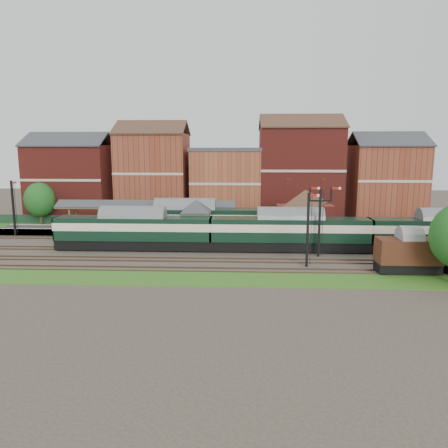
{
  "coord_description": "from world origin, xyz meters",
  "views": [
    {
      "loc": [
        3.18,
        -52.83,
        12.68
      ],
      "look_at": [
        0.69,
        2.0,
        3.0
      ],
      "focal_mm": 35.0,
      "sensor_mm": 36.0,
      "label": 1
    }
  ],
  "objects_px": {
    "signal_box": "(196,221)",
    "goods_van_a": "(408,253)",
    "dmu_train": "(290,231)",
    "semaphore_bracket": "(320,218)",
    "platform_railcar": "(185,220)"
  },
  "relations": [
    {
      "from": "dmu_train",
      "to": "semaphore_bracket",
      "type": "bearing_deg",
      "value": -38.24
    },
    {
      "from": "signal_box",
      "to": "dmu_train",
      "type": "height_order",
      "value": "signal_box"
    },
    {
      "from": "semaphore_bracket",
      "to": "platform_railcar",
      "type": "xyz_separation_m",
      "value": [
        -16.91,
        9.0,
        -1.92
      ]
    },
    {
      "from": "signal_box",
      "to": "goods_van_a",
      "type": "relative_size",
      "value": 0.97
    },
    {
      "from": "signal_box",
      "to": "goods_van_a",
      "type": "distance_m",
      "value": 26.0
    },
    {
      "from": "signal_box",
      "to": "goods_van_a",
      "type": "bearing_deg",
      "value": -28.13
    },
    {
      "from": "semaphore_bracket",
      "to": "platform_railcar",
      "type": "height_order",
      "value": "semaphore_bracket"
    },
    {
      "from": "semaphore_bracket",
      "to": "dmu_train",
      "type": "height_order",
      "value": "semaphore_bracket"
    },
    {
      "from": "goods_van_a",
      "to": "semaphore_bracket",
      "type": "bearing_deg",
      "value": 140.46
    },
    {
      "from": "dmu_train",
      "to": "goods_van_a",
      "type": "bearing_deg",
      "value": -39.17
    },
    {
      "from": "signal_box",
      "to": "platform_railcar",
      "type": "relative_size",
      "value": 0.3
    },
    {
      "from": "dmu_train",
      "to": "signal_box",
      "type": "bearing_deg",
      "value": 164.68
    },
    {
      "from": "semaphore_bracket",
      "to": "platform_railcar",
      "type": "relative_size",
      "value": 0.4
    },
    {
      "from": "semaphore_bracket",
      "to": "goods_van_a",
      "type": "xyz_separation_m",
      "value": [
        7.87,
        -6.5,
        -2.49
      ]
    },
    {
      "from": "signal_box",
      "to": "dmu_train",
      "type": "xyz_separation_m",
      "value": [
        11.87,
        -3.25,
        -0.59
      ]
    }
  ]
}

